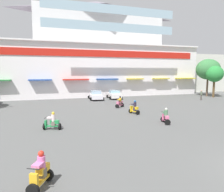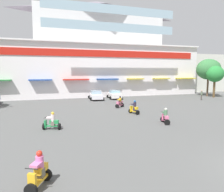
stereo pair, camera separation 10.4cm
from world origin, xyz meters
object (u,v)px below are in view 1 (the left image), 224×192
scooter_rider_0 (165,117)px  scooter_rider_2 (134,108)px  plaza_tree_1 (215,74)px  pedestrian_1 (201,94)px  parked_car_0 (96,95)px  scooter_rider_6 (52,122)px  parked_car_1 (114,94)px  plaza_tree_3 (208,69)px  scooter_rider_5 (120,103)px  scooter_rider_7 (41,173)px

scooter_rider_0 → scooter_rider_2: (-1.05, 4.74, 0.05)m
plaza_tree_1 → scooter_rider_0: bearing=-143.4°
scooter_rider_2 → pedestrian_1: pedestrian_1 is taller
parked_car_0 → scooter_rider_0: 17.75m
plaza_tree_1 → scooter_rider_6: 32.09m
parked_car_1 → scooter_rider_0: bearing=-92.6°
plaza_tree_1 → plaza_tree_3: bearing=86.2°
scooter_rider_2 → parked_car_0: bearing=97.1°
parked_car_0 → scooter_rider_5: bearing=-80.3°
plaza_tree_3 → scooter_rider_2: size_ratio=4.55×
parked_car_0 → scooter_rider_5: (1.43, -8.36, -0.15)m
scooter_rider_0 → scooter_rider_7: 13.02m
plaza_tree_1 → scooter_rider_2: size_ratio=3.71×
scooter_rider_5 → pedestrian_1: size_ratio=0.90×
plaza_tree_3 → scooter_rider_0: (-19.18, -15.90, -4.60)m
plaza_tree_3 → scooter_rider_6: (-29.17, -14.89, -4.60)m
plaza_tree_3 → parked_car_1: size_ratio=1.81×
plaza_tree_1 → parked_car_0: size_ratio=1.35×
scooter_rider_2 → scooter_rider_5: 4.45m
scooter_rider_5 → scooter_rider_7: scooter_rider_7 is taller
plaza_tree_3 → scooter_rider_5: size_ratio=4.73×
parked_car_0 → pedestrian_1: pedestrian_1 is taller
scooter_rider_5 → plaza_tree_1: bearing=13.7°
scooter_rider_2 → pedestrian_1: bearing=24.9°
scooter_rider_2 → scooter_rider_7: bearing=-127.7°
parked_car_0 → pedestrian_1: bearing=-18.5°
scooter_rider_0 → parked_car_0: bearing=98.6°
scooter_rider_5 → scooter_rider_6: bearing=-137.0°
parked_car_0 → parked_car_1: 3.46m
parked_car_0 → scooter_rider_7: (-7.93, -25.14, -0.13)m
scooter_rider_0 → scooter_rider_6: size_ratio=0.99×
plaza_tree_3 → parked_car_0: (-21.82, 1.64, -4.43)m
scooter_rider_0 → parked_car_1: bearing=87.4°
scooter_rider_0 → pedestrian_1: pedestrian_1 is taller
scooter_rider_5 → scooter_rider_7: bearing=-119.1°
scooter_rider_2 → scooter_rider_6: size_ratio=1.05×
parked_car_0 → scooter_rider_7: size_ratio=2.80×
parked_car_1 → scooter_rider_0: (-0.81, -17.84, -0.15)m
plaza_tree_3 → pedestrian_1: plaza_tree_3 is taller
plaza_tree_1 → scooter_rider_0: (-19.06, -14.13, -3.72)m
parked_car_1 → scooter_rider_6: size_ratio=2.65×
parked_car_1 → scooter_rider_6: 20.00m
scooter_rider_7 → plaza_tree_1: bearing=36.2°
plaza_tree_1 → plaza_tree_3: plaza_tree_3 is taller
plaza_tree_1 → scooter_rider_5: plaza_tree_1 is taller
plaza_tree_3 → parked_car_1: (-18.37, 1.94, -4.45)m
scooter_rider_2 → pedestrian_1: (15.37, 7.12, 0.32)m
scooter_rider_0 → pedestrian_1: (14.32, 11.86, 0.37)m
pedestrian_1 → scooter_rider_6: bearing=-156.0°
plaza_tree_1 → plaza_tree_3: 1.99m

